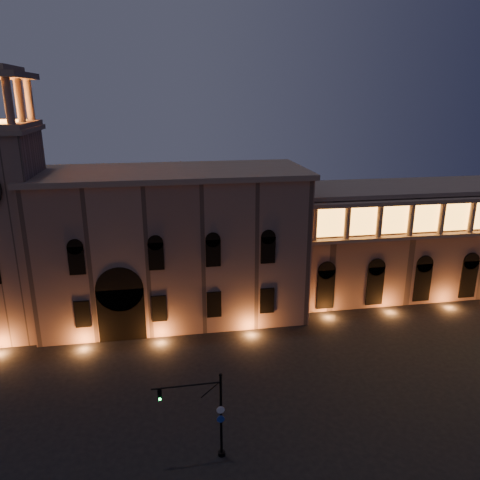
{
  "coord_description": "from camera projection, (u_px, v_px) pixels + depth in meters",
  "views": [
    {
      "loc": [
        -3.15,
        -30.99,
        25.71
      ],
      "look_at": [
        4.92,
        16.0,
        10.8
      ],
      "focal_mm": 35.0,
      "sensor_mm": 36.0,
      "label": 1
    }
  ],
  "objects": [
    {
      "name": "government_building",
      "position": [
        173.0,
        245.0,
        55.01
      ],
      "size": [
        30.8,
        12.8,
        17.6
      ],
      "color": "#7B5D50",
      "rests_on": "ground"
    },
    {
      "name": "traffic_light",
      "position": [
        209.0,
        415.0,
        33.58
      ],
      "size": [
        5.12,
        0.54,
        7.02
      ],
      "rotation": [
        0.0,
        0.0,
        0.01
      ],
      "color": "black",
      "rests_on": "ground"
    },
    {
      "name": "ground",
      "position": [
        213.0,
        431.0,
        37.34
      ],
      "size": [
        160.0,
        160.0,
        0.0
      ],
      "primitive_type": "plane",
      "color": "black",
      "rests_on": "ground"
    },
    {
      "name": "colonnade_wing",
      "position": [
        428.0,
        237.0,
        62.82
      ],
      "size": [
        40.6,
        11.5,
        14.5
      ],
      "color": "brown",
      "rests_on": "ground"
    }
  ]
}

